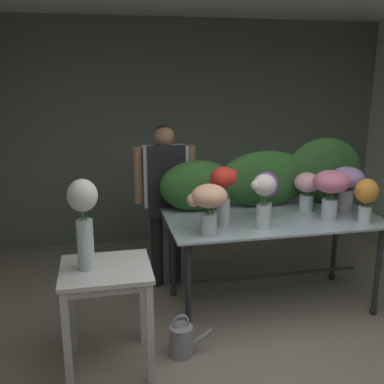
{
  "coord_description": "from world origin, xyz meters",
  "views": [
    {
      "loc": [
        -1.15,
        -2.17,
        2.09
      ],
      "look_at": [
        -0.44,
        1.19,
        1.19
      ],
      "focal_mm": 41.98,
      "sensor_mm": 36.0,
      "label": 1
    }
  ],
  "objects": [
    {
      "name": "display_table_glass",
      "position": [
        0.35,
        1.42,
        0.73
      ],
      "size": [
        1.9,
        0.94,
        0.86
      ],
      "color": "#ABC0C9",
      "rests_on": "ground"
    },
    {
      "name": "vase_sunset_hydrangea",
      "position": [
        1.08,
        1.14,
        1.09
      ],
      "size": [
        0.22,
        0.2,
        0.38
      ],
      "color": "silver",
      "rests_on": "display_table_glass"
    },
    {
      "name": "side_table_white",
      "position": [
        -1.14,
        0.81,
        0.67
      ],
      "size": [
        0.63,
        0.58,
        0.78
      ],
      "color": "white",
      "rests_on": "ground"
    },
    {
      "name": "ground_plane",
      "position": [
        0.0,
        1.72,
        0.0
      ],
      "size": [
        7.57,
        7.57,
        0.0
      ],
      "primitive_type": "plane",
      "color": "gray"
    },
    {
      "name": "vase_rosy_snapdragons",
      "position": [
        0.81,
        1.27,
        1.15
      ],
      "size": [
        0.31,
        0.31,
        0.44
      ],
      "color": "silver",
      "rests_on": "display_table_glass"
    },
    {
      "name": "vase_violet_carnations",
      "position": [
        0.27,
        1.4,
        1.12
      ],
      "size": [
        0.21,
        0.21,
        0.42
      ],
      "color": "silver",
      "rests_on": "display_table_glass"
    },
    {
      "name": "wall_back",
      "position": [
        0.0,
        3.44,
        1.38
      ],
      "size": [
        5.15,
        0.12,
        2.76
      ],
      "primitive_type": "cube",
      "color": "slate",
      "rests_on": "ground"
    },
    {
      "name": "vase_lilac_anemones",
      "position": [
        1.07,
        1.45,
        1.14
      ],
      "size": [
        0.33,
        0.3,
        0.42
      ],
      "color": "silver",
      "rests_on": "display_table_glass"
    },
    {
      "name": "vase_white_roses_tall",
      "position": [
        -1.27,
        0.81,
        1.16
      ],
      "size": [
        0.2,
        0.2,
        0.64
      ],
      "color": "silver",
      "rests_on": "side_table_white"
    },
    {
      "name": "vase_scarlet_freesia",
      "position": [
        -0.15,
        1.29,
        1.18
      ],
      "size": [
        0.23,
        0.22,
        0.5
      ],
      "color": "silver",
      "rests_on": "display_table_glass"
    },
    {
      "name": "watering_can",
      "position": [
        -0.59,
        0.82,
        0.13
      ],
      "size": [
        0.35,
        0.18,
        0.34
      ],
      "color": "#999EA3",
      "rests_on": "ground"
    },
    {
      "name": "foliage_backdrop",
      "position": [
        0.4,
        1.77,
        1.14
      ],
      "size": [
        2.01,
        0.31,
        0.65
      ],
      "color": "#2D6028",
      "rests_on": "display_table_glass"
    },
    {
      "name": "vase_blush_ranunculus",
      "position": [
        0.72,
        1.53,
        1.08
      ],
      "size": [
        0.24,
        0.24,
        0.37
      ],
      "color": "silver",
      "rests_on": "display_table_glass"
    },
    {
      "name": "vase_peach_dahlias",
      "position": [
        -0.33,
        1.1,
        1.13
      ],
      "size": [
        0.32,
        0.28,
        0.41
      ],
      "color": "silver",
      "rests_on": "display_table_glass"
    },
    {
      "name": "florist",
      "position": [
        -0.52,
        2.05,
        1.01
      ],
      "size": [
        0.61,
        0.24,
        1.63
      ],
      "color": "#232328",
      "rests_on": "ground"
    },
    {
      "name": "vase_ivory_tulips",
      "position": [
        0.16,
        1.16,
        1.14
      ],
      "size": [
        0.22,
        0.19,
        0.46
      ],
      "color": "silver",
      "rests_on": "display_table_glass"
    }
  ]
}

